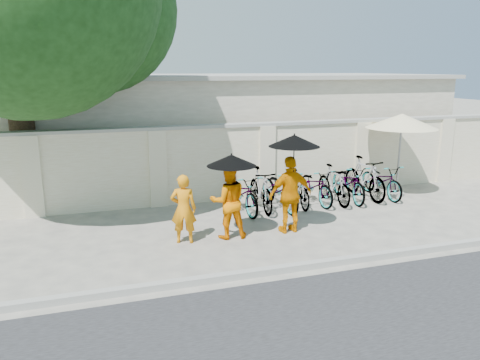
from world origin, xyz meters
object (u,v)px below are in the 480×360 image
object	(u,v)px
patio_umbrella	(402,122)
monk_left	(184,209)
monk_right	(290,195)
monk_center	(228,201)

from	to	relation	value
patio_umbrella	monk_left	bearing A→B (deg)	-164.40
monk_left	monk_right	size ratio (longest dim) A/B	0.85
monk_left	monk_right	distance (m)	2.35
monk_left	monk_center	size ratio (longest dim) A/B	0.90
monk_center	patio_umbrella	distance (m)	5.94
monk_left	patio_umbrella	xyz separation A→B (m)	(6.47, 1.81, 1.37)
monk_left	monk_center	xyz separation A→B (m)	(0.96, 0.01, 0.08)
monk_right	patio_umbrella	bearing A→B (deg)	-158.51
monk_center	patio_umbrella	xyz separation A→B (m)	(5.51, 1.80, 1.28)
monk_left	monk_center	world-z (taller)	monk_center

